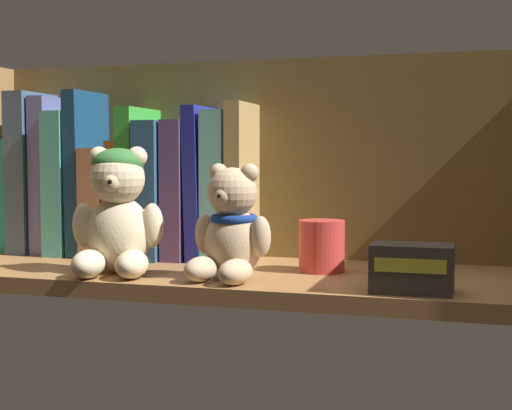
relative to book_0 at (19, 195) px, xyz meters
The scene contains 19 objects.
shelf_board 39.61cm from the book_0, 14.75° to the right, with size 80.11×26.16×2.00cm, color olive.
shelf_back_panel 37.68cm from the book_0, ahead, with size 82.51×1.20×29.88cm, color brown.
book_0 is the anchor object (origin of this frame).
book_1 4.76cm from the book_0, ahead, with size 3.32×12.37×23.66cm, color #354D63.
book_2 7.26cm from the book_0, ahead, with size 2.60×11.21×22.93cm, color #575991.
book_3 9.97cm from the book_0, ahead, with size 3.19×13.70×20.67cm, color teal.
book_4 13.16cm from the book_0, ahead, with size 2.06×13.19×23.59cm, color navy.
book_5 15.73cm from the book_0, ahead, with size 3.31×14.03×15.43cm, color #A46949.
book_6 18.58cm from the book_0, ahead, with size 1.80×11.78×16.44cm, color #D0652A.
book_7 21.07cm from the book_0, ahead, with size 2.36×13.93×21.05cm, color green.
book_8 24.21cm from the book_0, ahead, with size 3.47×14.67×19.11cm, color navy.
book_9 27.73cm from the book_0, ahead, with size 2.94×13.11×19.21cm, color #553862.
book_10 30.52cm from the book_0, ahead, with size 1.94×12.39×21.08cm, color navy.
book_11 33.37cm from the book_0, ahead, with size 3.19×11.94×20.45cm, color #6BBAB1.
book_12 36.38cm from the book_0, ahead, with size 2.15×12.02×21.52cm, color tan.
teddy_bear_larger 30.15cm from the book_0, 33.12° to the right, with size 11.75×12.09×15.46cm.
teddy_bear_smaller 43.21cm from the book_0, 22.44° to the right, with size 9.97×10.35×13.45cm.
pillar_candle 49.65cm from the book_0, ahead, with size 5.68×5.68×6.39cm, color #C63833.
small_product_box 63.78cm from the book_0, 17.17° to the right, with size 8.48×5.51×5.07cm.
Camera 1 is at (29.87, -86.32, 16.06)cm, focal length 51.27 mm.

